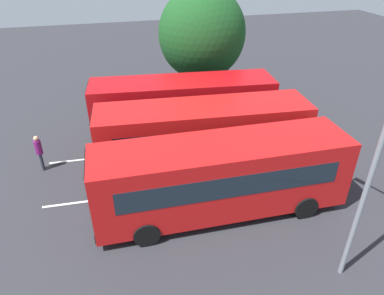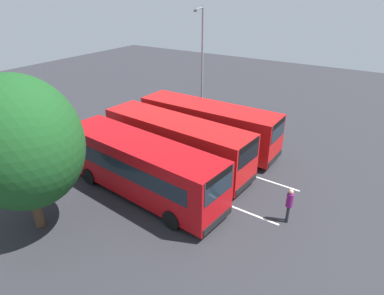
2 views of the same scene
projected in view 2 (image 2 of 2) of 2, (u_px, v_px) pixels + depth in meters
The scene contains 9 objects.
ground_plane at pixel (178, 167), 20.58m from camera, with size 70.42×70.42×0.00m, color #2B2B30.
bus_far_left at pixel (142, 166), 17.15m from camera, with size 10.02×3.42×3.12m.
bus_center_left at pixel (177, 142), 19.83m from camera, with size 9.98×3.21×3.12m.
bus_center_right at pixel (208, 125), 22.30m from camera, with size 9.87×2.73×3.12m.
pedestrian at pixel (289, 203), 15.34m from camera, with size 0.41×0.41×1.82m.
street_lamp at pixel (202, 60), 24.98m from camera, with size 1.15×2.74×8.99m.
depot_tree at pixel (20, 143), 13.65m from camera, with size 5.56×5.01×7.25m.
lane_stripe_outer_left at pixel (162, 179), 19.29m from camera, with size 14.51×0.12×0.01m, color silver.
lane_stripe_inner_left at pixel (193, 156), 21.86m from camera, with size 14.51×0.12×0.01m, color silver.
Camera 2 is at (10.40, -14.62, 10.18)m, focal length 30.53 mm.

